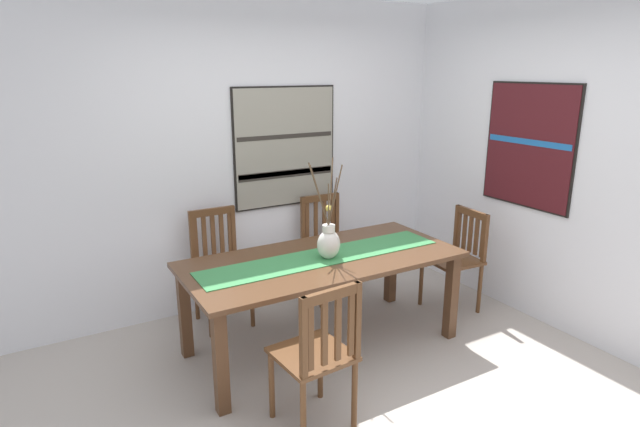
{
  "coord_description": "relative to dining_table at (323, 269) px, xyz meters",
  "views": [
    {
      "loc": [
        -1.85,
        -2.4,
        2.09
      ],
      "look_at": [
        -0.04,
        0.72,
        1.07
      ],
      "focal_mm": 29.05,
      "sensor_mm": 36.0,
      "label": 1
    }
  ],
  "objects": [
    {
      "name": "ground_plane",
      "position": [
        0.02,
        -0.72,
        -0.65
      ],
      "size": [
        6.4,
        6.4,
        0.03
      ],
      "primitive_type": "cube",
      "color": "#B2A89E"
    },
    {
      "name": "wall_back",
      "position": [
        0.02,
        1.14,
        0.71
      ],
      "size": [
        6.4,
        0.12,
        2.7
      ],
      "primitive_type": "cube",
      "color": "silver",
      "rests_on": "ground_plane"
    },
    {
      "name": "wall_side",
      "position": [
        1.88,
        -0.72,
        0.71
      ],
      "size": [
        0.12,
        6.4,
        2.7
      ],
      "primitive_type": "cube",
      "color": "silver",
      "rests_on": "ground_plane"
    },
    {
      "name": "dining_table",
      "position": [
        0.0,
        0.0,
        0.0
      ],
      "size": [
        2.07,
        0.94,
        0.73
      ],
      "color": "#51331E",
      "rests_on": "ground_plane"
    },
    {
      "name": "table_runner",
      "position": [
        0.0,
        -0.0,
        0.1
      ],
      "size": [
        1.9,
        0.36,
        0.01
      ],
      "primitive_type": "cube",
      "color": "#388447",
      "rests_on": "dining_table"
    },
    {
      "name": "centerpiece_vase",
      "position": [
        0.02,
        -0.05,
        0.23
      ],
      "size": [
        0.27,
        0.26,
        0.73
      ],
      "color": "silver",
      "rests_on": "dining_table"
    },
    {
      "name": "chair_0",
      "position": [
        -0.53,
        0.81,
        -0.13
      ],
      "size": [
        0.42,
        0.42,
        0.96
      ],
      "color": "brown",
      "rests_on": "ground_plane"
    },
    {
      "name": "chair_1",
      "position": [
        -0.51,
        -0.81,
        -0.14
      ],
      "size": [
        0.45,
        0.45,
        0.95
      ],
      "color": "brown",
      "rests_on": "ground_plane"
    },
    {
      "name": "chair_2",
      "position": [
        0.52,
        0.82,
        -0.14
      ],
      "size": [
        0.44,
        0.44,
        0.95
      ],
      "color": "brown",
      "rests_on": "ground_plane"
    },
    {
      "name": "chair_3",
      "position": [
        1.37,
        -0.01,
        -0.15
      ],
      "size": [
        0.45,
        0.45,
        0.9
      ],
      "color": "brown",
      "rests_on": "ground_plane"
    },
    {
      "name": "painting_on_back_wall",
      "position": [
        0.24,
        1.08,
        0.76
      ],
      "size": [
        1.0,
        0.05,
        1.08
      ],
      "color": "black"
    },
    {
      "name": "painting_on_side_wall",
      "position": [
        1.82,
        -0.29,
        0.83
      ],
      "size": [
        0.05,
        0.86,
        1.03
      ],
      "color": "black"
    }
  ]
}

